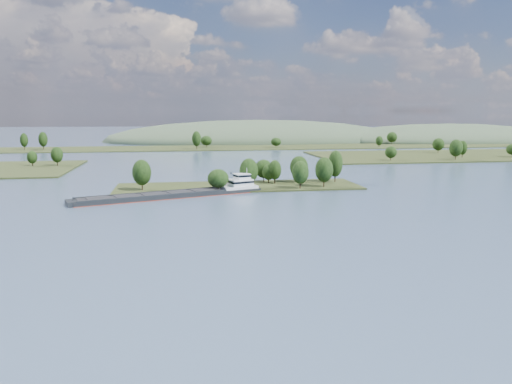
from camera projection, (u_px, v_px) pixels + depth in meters
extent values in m
plane|color=#37495F|center=(264.00, 217.00, 147.96)|extent=(1800.00, 1800.00, 0.00)
cube|color=#242D14|center=(239.00, 187.00, 206.44)|extent=(100.00, 30.00, 1.20)
cylinder|color=black|center=(300.00, 184.00, 199.02)|extent=(0.50, 0.50, 3.61)
ellipsoid|color=black|center=(300.00, 172.00, 198.28)|extent=(6.84, 6.84, 9.28)
cylinder|color=black|center=(264.00, 178.00, 218.18)|extent=(0.50, 0.50, 3.18)
ellipsoid|color=black|center=(264.00, 169.00, 217.53)|extent=(7.71, 7.71, 8.17)
cylinder|color=black|center=(249.00, 183.00, 199.94)|extent=(0.50, 0.50, 3.91)
ellipsoid|color=black|center=(249.00, 171.00, 199.14)|extent=(7.58, 7.58, 10.05)
cylinder|color=black|center=(269.00, 180.00, 213.67)|extent=(0.50, 0.50, 2.68)
ellipsoid|color=black|center=(269.00, 172.00, 213.12)|extent=(5.58, 5.58, 6.89)
cylinder|color=black|center=(218.00, 188.00, 191.60)|extent=(0.50, 0.50, 2.83)
ellipsoid|color=black|center=(218.00, 178.00, 191.02)|extent=(8.20, 8.20, 7.27)
cylinder|color=black|center=(142.00, 185.00, 194.24)|extent=(0.50, 0.50, 3.93)
ellipsoid|color=black|center=(142.00, 172.00, 193.44)|extent=(7.37, 7.37, 10.11)
cylinder|color=black|center=(275.00, 180.00, 212.53)|extent=(0.50, 0.50, 3.30)
ellipsoid|color=black|center=(275.00, 170.00, 211.86)|extent=(5.61, 5.61, 8.48)
cylinder|color=black|center=(335.00, 177.00, 216.79)|extent=(0.50, 0.50, 4.53)
ellipsoid|color=black|center=(335.00, 164.00, 215.86)|extent=(6.32, 6.32, 11.65)
cylinder|color=black|center=(324.00, 182.00, 202.92)|extent=(0.50, 0.50, 3.97)
ellipsoid|color=black|center=(324.00, 170.00, 202.11)|extent=(7.39, 7.39, 10.20)
cylinder|color=black|center=(299.00, 178.00, 216.89)|extent=(0.50, 0.50, 3.72)
ellipsoid|color=black|center=(299.00, 167.00, 216.13)|extent=(8.00, 8.00, 9.55)
cylinder|color=black|center=(57.00, 162.00, 280.03)|extent=(0.50, 0.50, 3.46)
ellipsoid|color=black|center=(57.00, 155.00, 279.32)|extent=(6.68, 6.68, 8.90)
cylinder|color=black|center=(33.00, 164.00, 277.71)|extent=(0.50, 0.50, 2.79)
ellipsoid|color=black|center=(32.00, 157.00, 277.14)|extent=(5.60, 5.60, 7.16)
cylinder|color=black|center=(391.00, 158.00, 309.45)|extent=(0.50, 0.50, 2.88)
ellipsoid|color=black|center=(391.00, 152.00, 308.86)|extent=(7.27, 7.27, 7.41)
cylinder|color=black|center=(455.00, 157.00, 312.47)|extent=(0.50, 0.50, 4.22)
ellipsoid|color=black|center=(456.00, 148.00, 311.60)|extent=(8.22, 8.22, 10.86)
cylinder|color=black|center=(462.00, 155.00, 328.67)|extent=(0.50, 0.50, 3.65)
ellipsoid|color=black|center=(463.00, 148.00, 327.92)|extent=(5.88, 5.88, 9.39)
cylinder|color=black|center=(438.00, 151.00, 363.84)|extent=(0.50, 0.50, 3.57)
ellipsoid|color=black|center=(438.00, 144.00, 363.11)|extent=(8.52, 8.52, 9.17)
cube|color=#242D14|center=(207.00, 148.00, 420.87)|extent=(900.00, 60.00, 1.20)
cylinder|color=black|center=(25.00, 147.00, 396.85)|extent=(0.50, 0.50, 4.34)
ellipsoid|color=black|center=(24.00, 140.00, 395.96)|extent=(6.11, 6.11, 11.17)
cylinder|color=black|center=(379.00, 145.00, 423.94)|extent=(0.50, 0.50, 3.14)
ellipsoid|color=black|center=(379.00, 141.00, 423.30)|extent=(6.05, 6.05, 8.06)
cylinder|color=black|center=(206.00, 145.00, 423.15)|extent=(0.50, 0.50, 3.22)
ellipsoid|color=black|center=(206.00, 141.00, 422.50)|extent=(9.65, 9.65, 8.29)
cylinder|color=black|center=(392.00, 142.00, 461.18)|extent=(0.50, 0.50, 3.74)
ellipsoid|color=black|center=(392.00, 137.00, 460.41)|extent=(9.57, 9.57, 9.62)
cylinder|color=black|center=(44.00, 147.00, 397.67)|extent=(0.50, 0.50, 4.67)
ellipsoid|color=black|center=(43.00, 139.00, 396.72)|extent=(7.08, 7.08, 12.01)
cylinder|color=black|center=(276.00, 146.00, 420.13)|extent=(0.50, 0.50, 2.76)
ellipsoid|color=black|center=(276.00, 142.00, 419.57)|extent=(8.75, 8.75, 7.11)
cylinder|color=black|center=(197.00, 146.00, 403.00)|extent=(0.50, 0.50, 4.77)
ellipsoid|color=black|center=(197.00, 139.00, 402.03)|extent=(7.23, 7.23, 12.26)
ellipsoid|color=#34452F|center=(448.00, 141.00, 529.48)|extent=(260.00, 140.00, 36.00)
ellipsoid|color=#34452F|center=(258.00, 141.00, 527.65)|extent=(320.00, 160.00, 44.00)
cube|color=black|center=(172.00, 196.00, 182.13)|extent=(68.49, 30.70, 1.91)
cube|color=#992810|center=(172.00, 197.00, 182.19)|extent=(68.71, 30.92, 0.22)
cube|color=black|center=(150.00, 193.00, 182.43)|extent=(51.01, 17.76, 0.69)
cube|color=black|center=(157.00, 196.00, 175.01)|extent=(51.01, 17.76, 0.69)
cube|color=black|center=(153.00, 195.00, 178.74)|extent=(51.79, 24.25, 0.26)
cube|color=black|center=(98.00, 198.00, 169.87)|extent=(9.69, 9.26, 0.30)
cube|color=black|center=(126.00, 196.00, 174.28)|extent=(9.69, 9.26, 0.30)
cube|color=black|center=(153.00, 194.00, 178.70)|extent=(9.69, 9.26, 0.30)
cube|color=black|center=(179.00, 192.00, 183.12)|extent=(9.69, 9.26, 0.30)
cube|color=black|center=(203.00, 190.00, 187.53)|extent=(9.69, 9.26, 0.30)
cube|color=black|center=(70.00, 203.00, 165.81)|extent=(4.99, 8.23, 1.74)
cylinder|color=black|center=(73.00, 200.00, 166.02)|extent=(0.26, 0.26, 1.91)
cube|color=silver|center=(238.00, 187.00, 194.34)|extent=(15.83, 12.38, 1.04)
cube|color=silver|center=(240.00, 182.00, 194.46)|extent=(10.46, 9.38, 2.60)
cube|color=black|center=(240.00, 181.00, 194.40)|extent=(10.68, 9.60, 0.78)
cube|color=silver|center=(242.00, 176.00, 194.50)|extent=(6.61, 6.61, 1.91)
cube|color=black|center=(242.00, 176.00, 194.44)|extent=(6.83, 6.83, 0.69)
cube|color=silver|center=(242.00, 174.00, 194.33)|extent=(7.05, 7.05, 0.17)
cylinder|color=silver|center=(247.00, 171.00, 195.17)|extent=(0.22, 0.22, 2.26)
cylinder|color=black|center=(231.00, 173.00, 194.97)|extent=(0.55, 0.55, 1.04)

